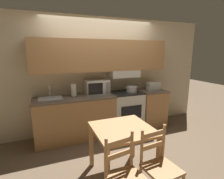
# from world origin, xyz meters

# --- Properties ---
(ground_plane) EXTENTS (16.00, 16.00, 0.00)m
(ground_plane) POSITION_xyz_m (0.00, 0.00, 0.00)
(ground_plane) COLOR brown
(wall_back) EXTENTS (5.36, 0.38, 2.55)m
(wall_back) POSITION_xyz_m (0.01, -0.07, 1.49)
(wall_back) COLOR beige
(wall_back) RESTS_ON ground_plane
(lower_counter_main) EXTENTS (1.64, 0.61, 0.90)m
(lower_counter_main) POSITION_xyz_m (-0.67, -0.30, 0.45)
(lower_counter_main) COLOR tan
(lower_counter_main) RESTS_ON ground_plane
(lower_counter_right_stub) EXTENTS (0.62, 0.61, 0.90)m
(lower_counter_right_stub) POSITION_xyz_m (1.18, -0.30, 0.45)
(lower_counter_right_stub) COLOR tan
(lower_counter_right_stub) RESTS_ON ground_plane
(stove_range) EXTENTS (0.71, 0.57, 0.90)m
(stove_range) POSITION_xyz_m (0.51, -0.28, 0.45)
(stove_range) COLOR silver
(stove_range) RESTS_ON ground_plane
(cooking_pot) EXTENTS (0.34, 0.26, 0.14)m
(cooking_pot) POSITION_xyz_m (0.61, -0.34, 0.97)
(cooking_pot) COLOR #B7BABF
(cooking_pot) RESTS_ON stove_range
(microwave) EXTENTS (0.50, 0.35, 0.30)m
(microwave) POSITION_xyz_m (-0.16, -0.19, 1.05)
(microwave) COLOR silver
(microwave) RESTS_ON lower_counter_main
(toaster) EXTENTS (0.31, 0.18, 0.19)m
(toaster) POSITION_xyz_m (1.22, -0.31, 0.99)
(toaster) COLOR silver
(toaster) RESTS_ON lower_counter_right_stub
(sink_basin) EXTENTS (0.44, 0.33, 0.27)m
(sink_basin) POSITION_xyz_m (-1.14, -0.29, 0.92)
(sink_basin) COLOR #B7BABF
(sink_basin) RESTS_ON lower_counter_main
(paper_towel_roll) EXTENTS (0.12, 0.12, 0.26)m
(paper_towel_roll) POSITION_xyz_m (-0.68, -0.24, 1.03)
(paper_towel_roll) COLOR black
(paper_towel_roll) RESTS_ON lower_counter_main
(dining_table) EXTENTS (0.82, 0.80, 0.75)m
(dining_table) POSITION_xyz_m (-0.24, -1.70, 0.63)
(dining_table) COLOR tan
(dining_table) RESTS_ON ground_plane
(chair_left_of_table) EXTENTS (0.44, 0.44, 0.91)m
(chair_left_of_table) POSITION_xyz_m (-0.48, -2.30, 0.45)
(chair_left_of_table) COLOR tan
(chair_left_of_table) RESTS_ON ground_plane
(chair_right_of_table) EXTENTS (0.42, 0.42, 0.91)m
(chair_right_of_table) POSITION_xyz_m (-0.03, -2.29, 0.45)
(chair_right_of_table) COLOR tan
(chair_right_of_table) RESTS_ON ground_plane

